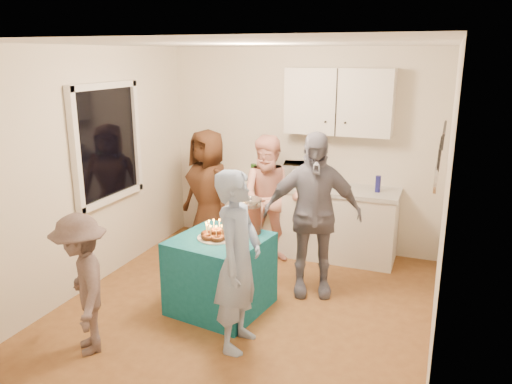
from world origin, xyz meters
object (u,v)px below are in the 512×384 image
(punch_jar, at_px, (250,217))
(woman_back_right, at_px, (312,215))
(woman_back_left, at_px, (208,192))
(woman_back_center, at_px, (271,199))
(counter, at_px, (308,221))
(child_near_left, at_px, (83,285))
(party_table, at_px, (221,273))
(microwave, at_px, (303,174))
(man_birthday, at_px, (238,261))

(punch_jar, height_order, woman_back_right, woman_back_right)
(woman_back_right, bearing_deg, woman_back_left, 139.15)
(woman_back_left, height_order, woman_back_center, woman_back_left)
(counter, xyz_separation_m, woman_back_center, (-0.38, -0.40, 0.36))
(woman_back_center, relative_size, child_near_left, 1.27)
(woman_back_left, bearing_deg, party_table, -34.46)
(microwave, xyz_separation_m, party_table, (-0.35, -1.75, -0.67))
(punch_jar, bearing_deg, microwave, 85.43)
(microwave, relative_size, punch_jar, 1.46)
(punch_jar, bearing_deg, woman_back_left, 133.29)
(woman_back_right, xyz_separation_m, child_near_left, (-1.53, -1.78, -0.26))
(microwave, distance_m, man_birthday, 2.32)
(counter, relative_size, microwave, 4.42)
(microwave, relative_size, woman_back_right, 0.28)
(microwave, relative_size, man_birthday, 0.31)
(microwave, distance_m, woman_back_center, 0.56)
(party_table, bearing_deg, woman_back_left, 120.67)
(woman_back_center, distance_m, child_near_left, 2.59)
(punch_jar, xyz_separation_m, woman_back_left, (-1.01, 1.07, -0.12))
(counter, relative_size, punch_jar, 6.47)
(microwave, bearing_deg, woman_back_left, -171.37)
(party_table, bearing_deg, counter, 76.30)
(man_birthday, distance_m, child_near_left, 1.33)
(man_birthday, relative_size, woman_back_left, 0.99)
(microwave, distance_m, woman_back_right, 1.16)
(microwave, xyz_separation_m, woman_back_center, (-0.30, -0.40, -0.26))
(punch_jar, bearing_deg, child_near_left, -126.51)
(child_near_left, bearing_deg, man_birthday, 70.03)
(man_birthday, bearing_deg, microwave, 0.16)
(microwave, relative_size, party_table, 0.59)
(counter, xyz_separation_m, child_near_left, (-1.20, -2.85, 0.19))
(punch_jar, xyz_separation_m, child_near_left, (-1.00, -1.35, -0.31))
(microwave, xyz_separation_m, man_birthday, (0.08, -2.30, -0.25))
(man_birthday, relative_size, woman_back_right, 0.91)
(woman_back_right, bearing_deg, woman_back_center, 118.01)
(man_birthday, distance_m, woman_back_right, 1.27)
(man_birthday, xyz_separation_m, child_near_left, (-1.20, -0.55, -0.18))
(man_birthday, bearing_deg, woman_back_center, 9.36)
(woman_back_left, bearing_deg, woman_back_center, 27.18)
(man_birthday, distance_m, woman_back_left, 2.23)
(woman_back_left, bearing_deg, punch_jar, -21.85)
(counter, height_order, man_birthday, man_birthday)
(punch_jar, height_order, child_near_left, child_near_left)
(woman_back_left, height_order, child_near_left, woman_back_left)
(punch_jar, distance_m, woman_back_left, 1.48)
(party_table, distance_m, woman_back_center, 1.42)
(woman_back_center, distance_m, woman_back_right, 0.98)
(microwave, bearing_deg, counter, -12.27)
(child_near_left, bearing_deg, punch_jar, 98.94)
(microwave, xyz_separation_m, woman_back_left, (-1.13, -0.43, -0.24))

